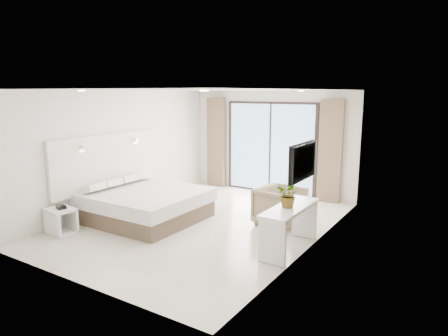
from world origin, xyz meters
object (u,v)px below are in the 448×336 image
at_px(nightstand, 61,221).
at_px(console_desk, 290,218).
at_px(bed, 146,204).
at_px(armchair, 280,204).

relative_size(nightstand, console_desk, 0.39).
height_order(bed, nightstand, bed).
bearing_deg(bed, armchair, 24.53).
height_order(nightstand, console_desk, console_desk).
bearing_deg(armchair, console_desk, -140.15).
bearing_deg(nightstand, bed, 71.63).
bearing_deg(console_desk, bed, -178.78).
distance_m(bed, armchair, 2.82).
relative_size(bed, armchair, 2.57).
xyz_separation_m(console_desk, armchair, (-0.68, 1.10, -0.13)).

